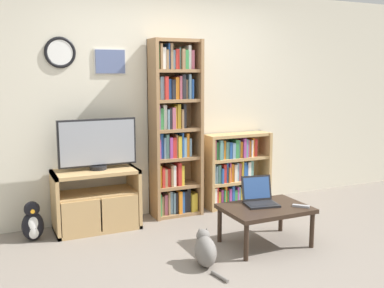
{
  "coord_description": "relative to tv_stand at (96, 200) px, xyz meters",
  "views": [
    {
      "loc": [
        -1.91,
        -3.21,
        1.67
      ],
      "look_at": [
        -0.02,
        0.91,
        0.93
      ],
      "focal_mm": 42.0,
      "sensor_mm": 36.0,
      "label": 1
    }
  ],
  "objects": [
    {
      "name": "laptop",
      "position": [
        1.38,
        -1.0,
        0.12
      ],
      "size": [
        0.35,
        0.33,
        0.26
      ],
      "rotation": [
        0.0,
        0.0,
        -0.18
      ],
      "color": "#232326",
      "rests_on": "coffee_table"
    },
    {
      "name": "wall_back",
      "position": [
        0.91,
        0.3,
        0.98
      ],
      "size": [
        7.2,
        0.09,
        2.6
      ],
      "color": "beige",
      "rests_on": "ground_plane"
    },
    {
      "name": "television",
      "position": [
        0.04,
        0.03,
        0.59
      ],
      "size": [
        0.82,
        0.18,
        0.54
      ],
      "color": "black",
      "rests_on": "tv_stand"
    },
    {
      "name": "ground_plane",
      "position": [
        0.92,
        -1.38,
        -0.32
      ],
      "size": [
        18.0,
        18.0,
        0.0
      ],
      "primitive_type": "plane",
      "color": "gray"
    },
    {
      "name": "bookshelf_short",
      "position": [
        1.74,
        0.14,
        0.14
      ],
      "size": [
        0.84,
        0.26,
        0.91
      ],
      "color": "tan",
      "rests_on": "ground_plane"
    },
    {
      "name": "bookshelf_tall",
      "position": [
        0.93,
        0.12,
        0.67
      ],
      "size": [
        0.57,
        0.3,
        2.02
      ],
      "color": "#9E754C",
      "rests_on": "ground_plane"
    },
    {
      "name": "coffee_table",
      "position": [
        1.38,
        -1.11,
        0.02
      ],
      "size": [
        0.81,
        0.58,
        0.38
      ],
      "color": "#332319",
      "rests_on": "ground_plane"
    },
    {
      "name": "penguin_figurine",
      "position": [
        -0.65,
        -0.06,
        -0.14
      ],
      "size": [
        0.21,
        0.19,
        0.4
      ],
      "color": "black",
      "rests_on": "ground_plane"
    },
    {
      "name": "remote_near_laptop",
      "position": [
        1.68,
        -1.27,
        0.07
      ],
      "size": [
        0.14,
        0.15,
        0.02
      ],
      "rotation": [
        0.0,
        0.0,
        0.75
      ],
      "color": "#99999E",
      "rests_on": "coffee_table"
    },
    {
      "name": "cat",
      "position": [
        0.65,
        -1.29,
        -0.18
      ],
      "size": [
        0.24,
        0.54,
        0.31
      ],
      "rotation": [
        0.0,
        0.0,
        -0.21
      ],
      "color": "slate",
      "rests_on": "ground_plane"
    },
    {
      "name": "tv_stand",
      "position": [
        0.0,
        0.0,
        0.0
      ],
      "size": [
        0.88,
        0.46,
        0.64
      ],
      "color": "tan",
      "rests_on": "ground_plane"
    }
  ]
}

